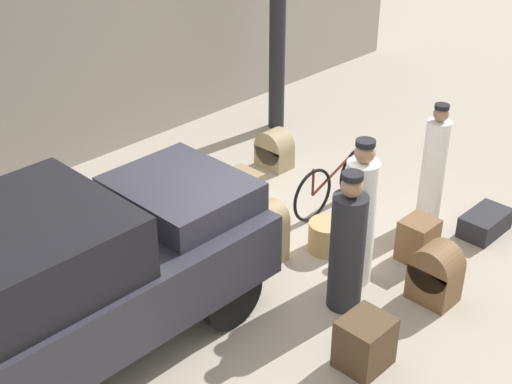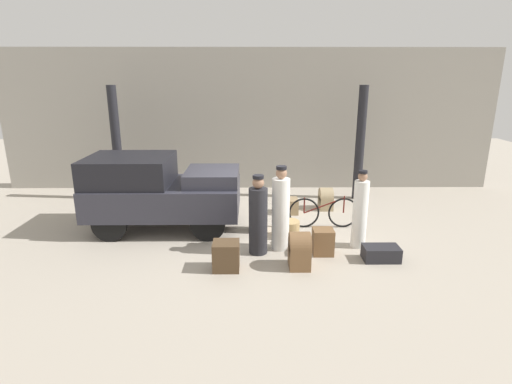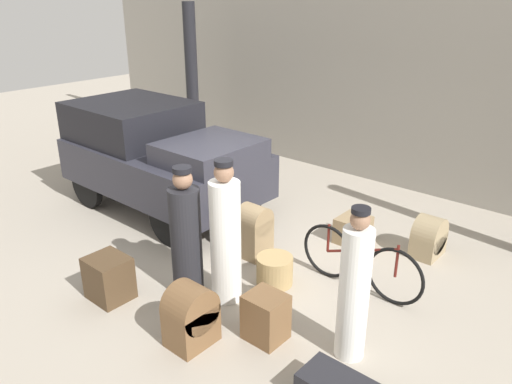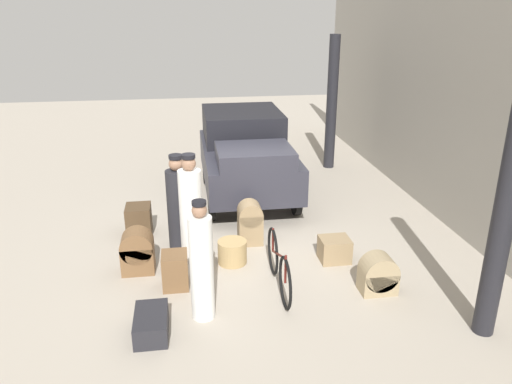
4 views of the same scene
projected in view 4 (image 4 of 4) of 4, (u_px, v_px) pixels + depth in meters
ground_plane at (244, 236)px, 9.33m from camera, size 30.00×30.00×0.00m
station_building_facade at (464, 111)px, 9.10m from camera, size 16.00×0.15×4.50m
canopy_pillar_left at (332, 103)px, 12.75m from camera, size 0.27×0.27×3.40m
canopy_pillar_right at (504, 213)px, 6.03m from camera, size 0.27×0.27×3.40m
truck at (246, 152)px, 11.03m from camera, size 3.60×1.88×1.80m
bicycle at (279, 265)px, 7.50m from camera, size 1.74×0.04×0.81m
wicker_basket at (232, 252)px, 8.32m from camera, size 0.48×0.48×0.39m
porter_with_bicycle at (202, 265)px, 6.67m from camera, size 0.32×0.32×1.73m
porter_carrying_trunk at (191, 212)px, 8.24m from camera, size 0.38×0.38×1.85m
conductor_in_dark_uniform at (178, 206)px, 8.68m from camera, size 0.39×0.39×1.70m
trunk_wicker_pale at (334, 249)px, 8.40m from camera, size 0.43×0.50×0.40m
trunk_large_brown at (151, 324)px, 6.52m from camera, size 0.73×0.43×0.30m
suitcase_tan_flat at (139, 220)px, 9.34m from camera, size 0.51×0.46×0.56m
trunk_umber_medium at (175, 270)px, 7.58m from camera, size 0.43×0.39×0.55m
suitcase_small_leather at (378, 275)px, 7.45m from camera, size 0.36×0.53×0.61m
trunk_barrel_dark at (250, 222)px, 8.95m from camera, size 0.39×0.43×0.79m
suitcase_black_upright at (137, 251)px, 8.00m from camera, size 0.41×0.52×0.73m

